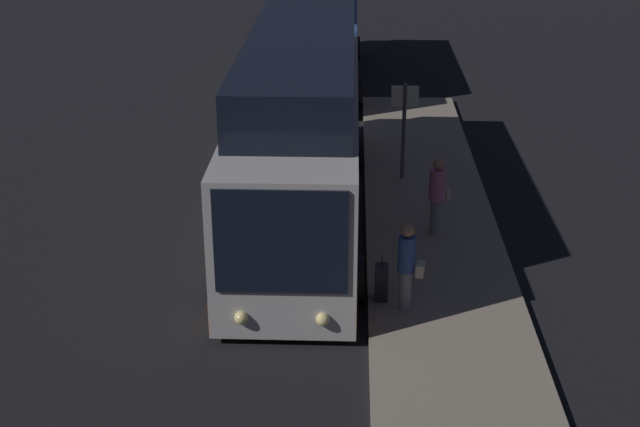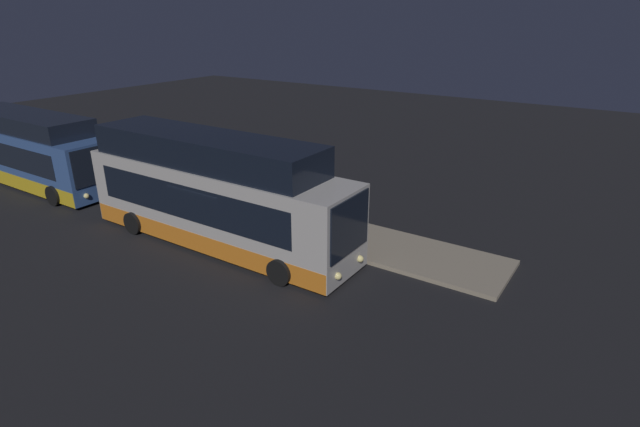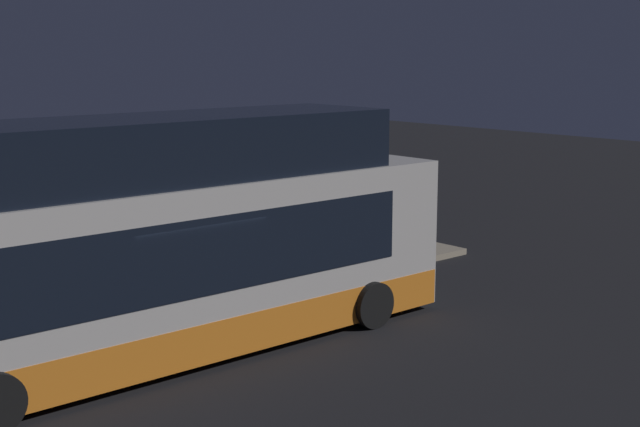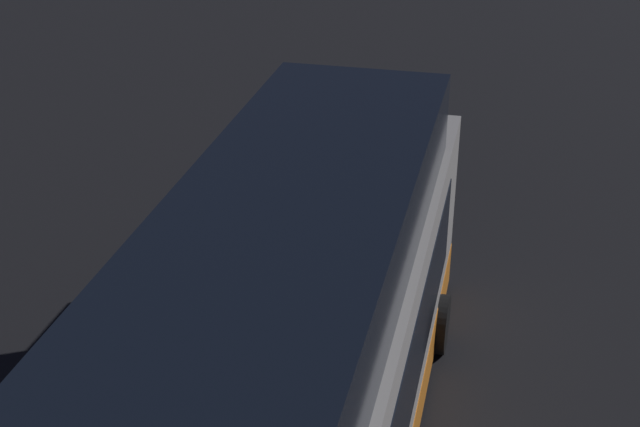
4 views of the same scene
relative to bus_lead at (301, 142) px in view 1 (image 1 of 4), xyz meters
The scene contains 8 objects.
ground 1.86m from the bus_lead, 29.22° to the right, with size 80.00×80.00×0.00m, color black.
platform 3.48m from the bus_lead, 86.91° to the left, with size 20.00×2.97×0.15m.
bus_lead is the anchor object (origin of this frame).
bus_second 12.65m from the bus_lead, behind, with size 10.31×2.85×3.66m.
passenger_boarding 5.10m from the bus_lead, 25.90° to the left, with size 0.38×0.54×1.71m.
passenger_waiting 3.32m from the bus_lead, 70.49° to the left, with size 0.63×0.56×1.73m.
suitcase 4.74m from the bus_lead, 22.77° to the left, with size 0.34×0.24×0.93m.
sign_post 3.34m from the bus_lead, 132.52° to the left, with size 0.10×0.68×2.48m.
Camera 1 is at (19.01, 1.25, 8.33)m, focal length 50.00 mm.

